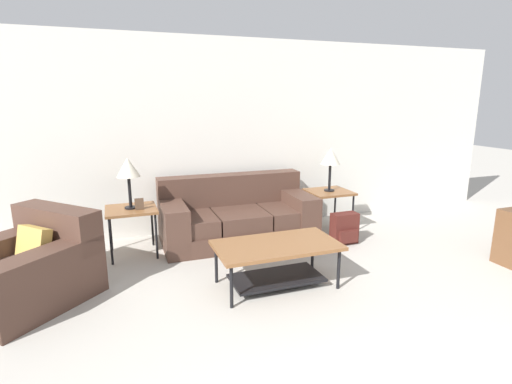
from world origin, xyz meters
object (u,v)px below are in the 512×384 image
Objects in this scene: side_table_left at (131,213)px; armchair at (28,271)px; couch at (237,218)px; table_lamp_left at (128,169)px; backpack at (345,229)px; coffee_table at (277,255)px; side_table_right at (329,195)px; table_lamp_right at (331,157)px.

armchair is at bearing -139.66° from side_table_left.
table_lamp_left is (-1.31, -0.08, 0.74)m from couch.
side_table_left is at bearing 168.43° from backpack.
side_table_right is at bearing 44.67° from coffee_table.
coffee_table is 2.10× the size of side_table_left.
table_lamp_right is 1.51× the size of backpack.
table_lamp_left is 2.62m from table_lamp_right.
table_lamp_right is (2.62, 0.00, 0.52)m from side_table_left.
couch is 3.40× the size of side_table_right.
armchair is 3.74m from table_lamp_right.
coffee_table is (-0.03, -1.41, 0.03)m from couch.
side_table_left reaches higher than coffee_table.
armchair is at bearing -167.18° from side_table_right.
table_lamp_right reaches higher than side_table_left.
side_table_left is 1.00× the size of side_table_right.
table_lamp_right reaches higher than armchair.
side_table_left is 2.62m from side_table_right.
table_lamp_right is at bearing 0.00° from table_lamp_left.
backpack is (1.28, 0.80, -0.14)m from coffee_table.
coffee_table is at bearing -135.33° from side_table_right.
couch is 1.38× the size of armchair.
armchair is at bearing 167.08° from coffee_table.
armchair is 3.67m from side_table_right.
table_lamp_right is at bearing 0.00° from side_table_left.
couch reaches higher than backpack.
side_table_left is (0.96, 0.81, 0.23)m from armchair.
table_lamp_right is at bearing -3.57° from couch.
coffee_table is at bearing -12.92° from armchair.
side_table_left and side_table_right have the same top height.
table_lamp_left reaches higher than armchair.
side_table_left is 2.67m from table_lamp_right.
coffee_table is 2.01m from table_lamp_right.
armchair is (-2.27, -0.89, -0.01)m from couch.
side_table_right is at bearing 83.30° from backpack.
table_lamp_left is at bearing -176.43° from couch.
coffee_table is 1.85m from side_table_left.
armchair is 2.29m from coffee_table.
table_lamp_left is (-2.62, 0.00, 0.52)m from side_table_right.
side_table_right is 0.96× the size of table_lamp_left.
armchair is 1.28m from side_table_left.
table_lamp_right reaches higher than backpack.
side_table_left is (-1.28, 1.33, 0.19)m from coffee_table.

